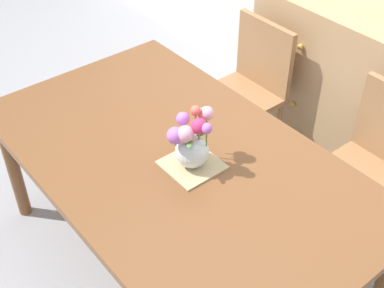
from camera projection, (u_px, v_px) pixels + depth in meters
ground_plane at (179, 262)px, 2.78m from camera, size 12.00×12.00×0.00m
dining_table at (177, 169)px, 2.36m from camera, size 1.86×1.10×0.73m
chair_left at (249, 85)px, 3.15m from camera, size 0.42×0.42×0.90m
chair_right at (375, 162)px, 2.61m from camera, size 0.42×0.42×0.90m
dresser at (360, 96)px, 3.09m from camera, size 1.40×0.47×1.00m
placemat at (192, 165)px, 2.27m from camera, size 0.23×0.23×0.01m
flower_vase at (192, 142)px, 2.19m from camera, size 0.17×0.23×0.26m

